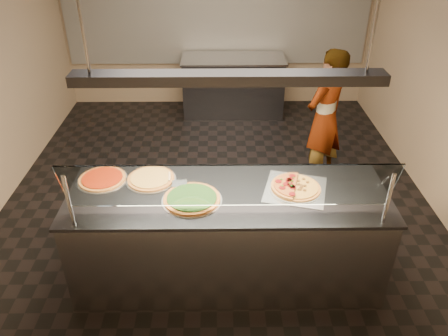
{
  "coord_description": "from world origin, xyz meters",
  "views": [
    {
      "loc": [
        0.03,
        -4.25,
        3.05
      ],
      "look_at": [
        0.07,
        -0.94,
        1.02
      ],
      "focal_mm": 35.0,
      "sensor_mm": 36.0,
      "label": 1
    }
  ],
  "objects_px": {
    "serving_counter": "(228,235)",
    "pizza_cheese": "(151,178)",
    "sneeze_guard": "(229,187)",
    "heat_lamp_housing": "(229,78)",
    "pizza_tomato": "(103,178)",
    "pizza_spatula": "(173,179)",
    "half_pizza_pepperoni": "(284,186)",
    "worker": "(325,118)",
    "perforated_tray": "(295,189)",
    "pizza_spinach": "(192,198)",
    "prep_table": "(233,86)",
    "half_pizza_sausage": "(307,186)"
  },
  "relations": [
    {
      "from": "serving_counter",
      "to": "pizza_cheese",
      "type": "bearing_deg",
      "value": 161.83
    },
    {
      "from": "sneeze_guard",
      "to": "heat_lamp_housing",
      "type": "relative_size",
      "value": 1.08
    },
    {
      "from": "sneeze_guard",
      "to": "pizza_tomato",
      "type": "relative_size",
      "value": 5.65
    },
    {
      "from": "pizza_spatula",
      "to": "heat_lamp_housing",
      "type": "xyz_separation_m",
      "value": [
        0.48,
        -0.18,
        0.99
      ]
    },
    {
      "from": "sneeze_guard",
      "to": "heat_lamp_housing",
      "type": "height_order",
      "value": "heat_lamp_housing"
    },
    {
      "from": "half_pizza_pepperoni",
      "to": "worker",
      "type": "distance_m",
      "value": 1.78
    },
    {
      "from": "pizza_spatula",
      "to": "perforated_tray",
      "type": "bearing_deg",
      "value": -6.93
    },
    {
      "from": "pizza_spatula",
      "to": "worker",
      "type": "xyz_separation_m",
      "value": [
        1.67,
        1.5,
        -0.12
      ]
    },
    {
      "from": "pizza_spinach",
      "to": "heat_lamp_housing",
      "type": "height_order",
      "value": "heat_lamp_housing"
    },
    {
      "from": "sneeze_guard",
      "to": "heat_lamp_housing",
      "type": "distance_m",
      "value": 0.8
    },
    {
      "from": "pizza_tomato",
      "to": "pizza_cheese",
      "type": "bearing_deg",
      "value": -0.22
    },
    {
      "from": "worker",
      "to": "pizza_tomato",
      "type": "bearing_deg",
      "value": -9.29
    },
    {
      "from": "prep_table",
      "to": "pizza_tomato",
      "type": "bearing_deg",
      "value": -109.81
    },
    {
      "from": "half_pizza_pepperoni",
      "to": "pizza_cheese",
      "type": "xyz_separation_m",
      "value": [
        -1.16,
        0.17,
        -0.02
      ]
    },
    {
      "from": "pizza_spinach",
      "to": "pizza_spatula",
      "type": "bearing_deg",
      "value": 122.49
    },
    {
      "from": "pizza_cheese",
      "to": "half_pizza_pepperoni",
      "type": "bearing_deg",
      "value": -8.31
    },
    {
      "from": "perforated_tray",
      "to": "pizza_spinach",
      "type": "relative_size",
      "value": 1.23
    },
    {
      "from": "pizza_cheese",
      "to": "heat_lamp_housing",
      "type": "relative_size",
      "value": 0.19
    },
    {
      "from": "perforated_tray",
      "to": "pizza_spinach",
      "type": "height_order",
      "value": "pizza_spinach"
    },
    {
      "from": "serving_counter",
      "to": "prep_table",
      "type": "distance_m",
      "value": 3.76
    },
    {
      "from": "pizza_cheese",
      "to": "heat_lamp_housing",
      "type": "height_order",
      "value": "heat_lamp_housing"
    },
    {
      "from": "pizza_tomato",
      "to": "pizza_spatula",
      "type": "height_order",
      "value": "pizza_spatula"
    },
    {
      "from": "pizza_spinach",
      "to": "heat_lamp_housing",
      "type": "relative_size",
      "value": 0.22
    },
    {
      "from": "serving_counter",
      "to": "heat_lamp_housing",
      "type": "bearing_deg",
      "value": 0.0
    },
    {
      "from": "worker",
      "to": "heat_lamp_housing",
      "type": "xyz_separation_m",
      "value": [
        -1.19,
        -1.69,
        1.11
      ]
    },
    {
      "from": "perforated_tray",
      "to": "pizza_spinach",
      "type": "distance_m",
      "value": 0.89
    },
    {
      "from": "prep_table",
      "to": "serving_counter",
      "type": "bearing_deg",
      "value": -92.44
    },
    {
      "from": "pizza_tomato",
      "to": "worker",
      "type": "height_order",
      "value": "worker"
    },
    {
      "from": "half_pizza_sausage",
      "to": "prep_table",
      "type": "distance_m",
      "value": 3.77
    },
    {
      "from": "serving_counter",
      "to": "pizza_tomato",
      "type": "bearing_deg",
      "value": 168.56
    },
    {
      "from": "pizza_tomato",
      "to": "pizza_spinach",
      "type": "bearing_deg",
      "value": -21.49
    },
    {
      "from": "sneeze_guard",
      "to": "perforated_tray",
      "type": "bearing_deg",
      "value": 34.34
    },
    {
      "from": "pizza_spatula",
      "to": "worker",
      "type": "bearing_deg",
      "value": 42.09
    },
    {
      "from": "serving_counter",
      "to": "pizza_tomato",
      "type": "height_order",
      "value": "pizza_tomato"
    },
    {
      "from": "sneeze_guard",
      "to": "pizza_spatula",
      "type": "relative_size",
      "value": 10.65
    },
    {
      "from": "serving_counter",
      "to": "half_pizza_pepperoni",
      "type": "relative_size",
      "value": 5.95
    },
    {
      "from": "pizza_spinach",
      "to": "half_pizza_sausage",
      "type": "bearing_deg",
      "value": 8.66
    },
    {
      "from": "pizza_tomato",
      "to": "prep_table",
      "type": "distance_m",
      "value": 3.78
    },
    {
      "from": "sneeze_guard",
      "to": "perforated_tray",
      "type": "relative_size",
      "value": 4.01
    },
    {
      "from": "sneeze_guard",
      "to": "prep_table",
      "type": "height_order",
      "value": "sneeze_guard"
    },
    {
      "from": "sneeze_guard",
      "to": "half_pizza_pepperoni",
      "type": "bearing_deg",
      "value": 39.55
    },
    {
      "from": "serving_counter",
      "to": "half_pizza_sausage",
      "type": "distance_m",
      "value": 0.84
    },
    {
      "from": "heat_lamp_housing",
      "to": "worker",
      "type": "bearing_deg",
      "value": 54.79
    },
    {
      "from": "sneeze_guard",
      "to": "half_pizza_pepperoni",
      "type": "height_order",
      "value": "sneeze_guard"
    },
    {
      "from": "half_pizza_sausage",
      "to": "prep_table",
      "type": "bearing_deg",
      "value": 97.97
    },
    {
      "from": "pizza_tomato",
      "to": "serving_counter",
      "type": "bearing_deg",
      "value": -11.44
    },
    {
      "from": "pizza_tomato",
      "to": "worker",
      "type": "bearing_deg",
      "value": 32.42
    },
    {
      "from": "serving_counter",
      "to": "half_pizza_pepperoni",
      "type": "bearing_deg",
      "value": 6.38
    },
    {
      "from": "half_pizza_sausage",
      "to": "heat_lamp_housing",
      "type": "relative_size",
      "value": 0.2
    },
    {
      "from": "perforated_tray",
      "to": "pizza_spatula",
      "type": "bearing_deg",
      "value": 173.07
    }
  ]
}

